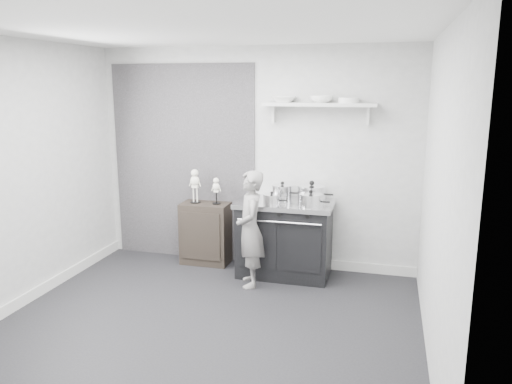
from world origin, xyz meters
The scene contains 15 objects.
ground centered at (0.00, 0.00, 0.00)m, with size 4.00×4.00×0.00m, color black.
room_shell centered at (-0.09, 0.15, 1.64)m, with size 4.02×3.62×2.71m.
wall_shelf centered at (0.80, 1.68, 2.01)m, with size 1.30×0.26×0.24m.
stove centered at (0.46, 1.48, 0.46)m, with size 1.13×0.70×0.90m.
side_cabinet centered at (-0.60, 1.61, 0.39)m, with size 0.60×0.35×0.78m, color black.
child centered at (0.15, 1.06, 0.66)m, with size 0.48×0.32×1.32m, color gray.
pot_back_left centered at (0.39, 1.62, 0.99)m, with size 0.34×0.25×0.21m.
pot_back_right centered at (0.75, 1.60, 1.00)m, with size 0.42×0.34×0.24m.
pot_front_right centered at (0.78, 1.29, 0.98)m, with size 0.34×0.26×0.19m.
pot_front_center centered at (0.33, 1.30, 0.96)m, with size 0.28×0.19×0.15m.
skeleton_full centered at (-0.73, 1.61, 1.03)m, with size 0.14×0.09×0.49m, color white, non-canonical shape.
skeleton_torso centered at (-0.45, 1.61, 0.97)m, with size 0.11×0.07×0.38m, color white, non-canonical shape.
bowl_large centered at (0.38, 1.67, 2.07)m, with size 0.28×0.28×0.07m, color white.
bowl_small centered at (0.82, 1.67, 2.08)m, with size 0.25×0.25×0.08m, color white.
plate_stack centered at (1.13, 1.67, 2.07)m, with size 0.24×0.24×0.06m, color white.
Camera 1 is at (1.59, -4.11, 2.25)m, focal length 35.00 mm.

